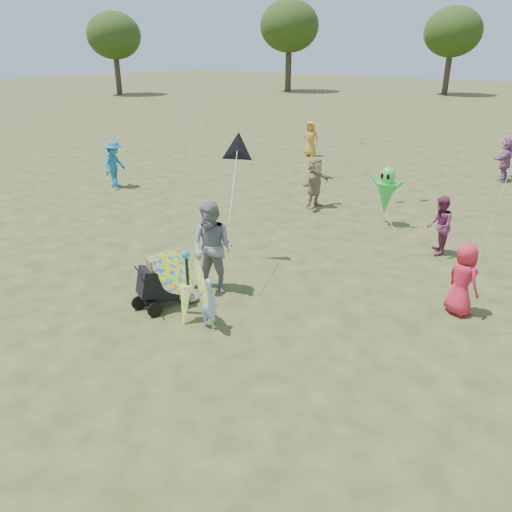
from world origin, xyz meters
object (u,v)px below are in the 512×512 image
Objects in this scene: crowd_a at (463,279)px; butterfly_kite at (186,287)px; crowd_j at (506,158)px; adult_man at (212,248)px; alien_kite at (386,193)px; crowd_i at (114,164)px; jogging_stroller at (160,279)px; child_girl at (208,303)px; crowd_d at (315,182)px; crowd_g at (310,139)px; crowd_e at (439,226)px.

butterfly_kite reaches higher than crowd_a.
crowd_a is 12.20m from crowd_j.
adult_man is 1.16× the size of crowd_j.
crowd_j is at bearing 80.45° from alien_kite.
crowd_i is 9.96m from jogging_stroller.
alien_kite is (0.96, 6.36, -0.03)m from adult_man.
crowd_a is at bearing -115.37° from crowd_i.
crowd_a is (3.51, 3.49, 0.23)m from child_girl.
crowd_d is at bearing -5.90° from crowd_a.
butterfly_kite is (6.71, -14.76, -0.12)m from crowd_g.
crowd_a is at bearing 13.97° from adult_man.
crowd_a reaches higher than child_girl.
crowd_e reaches higher than crowd_a.
jogging_stroller is at bearing 174.75° from butterfly_kite.
butterfly_kite is (9.29, -5.33, -0.16)m from crowd_i.
crowd_i is at bearing 150.16° from butterfly_kite.
adult_man is 14.91m from crowd_g.
crowd_i is 10.05m from alien_kite.
adult_man is 6.79m from crowd_d.
butterfly_kite is 1.00× the size of alien_kite.
butterfly_kite is at bearing -80.58° from crowd_g.
crowd_i is 0.99× the size of butterfly_kite.
adult_man reaches higher than crowd_e.
child_girl is at bearing -63.87° from adult_man.
crowd_j is 15.68m from butterfly_kite.
adult_man is at bearing 95.57° from jogging_stroller.
alien_kite reaches higher than crowd_g.
crowd_e reaches higher than jogging_stroller.
butterfly_kite is (2.06, -7.82, -0.12)m from crowd_d.
crowd_g reaches higher than child_girl.
crowd_e is at bearing -102.23° from crowd_d.
crowd_g is (-6.25, 13.54, -0.18)m from adult_man.
jogging_stroller is at bearing -100.09° from alien_kite.
crowd_d reaches higher than crowd_a.
child_girl is 0.88× the size of jogging_stroller.
jogging_stroller is at bearing 64.82° from crowd_a.
child_girl is 15.56m from crowd_j.
crowd_d reaches higher than child_girl.
crowd_j is at bearing -21.17° from crowd_d.
adult_man is at bearing -98.62° from alien_kite.
alien_kite is (-3.51, 4.02, 0.24)m from crowd_a.
jogging_stroller is 7.63m from alien_kite.
crowd_g is at bearing 39.38° from crowd_d.
crowd_d is 7.64m from crowd_i.
crowd_i is at bearing -109.16° from crowd_e.
adult_man is at bearing -160.67° from crowd_d.
crowd_e reaches higher than butterfly_kite.
crowd_g is (-4.64, 6.95, -0.00)m from crowd_d.
crowd_d is 0.95× the size of crowd_i.
jogging_stroller is at bearing -83.20° from crowd_g.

